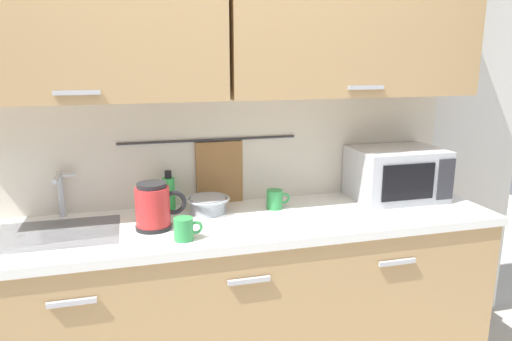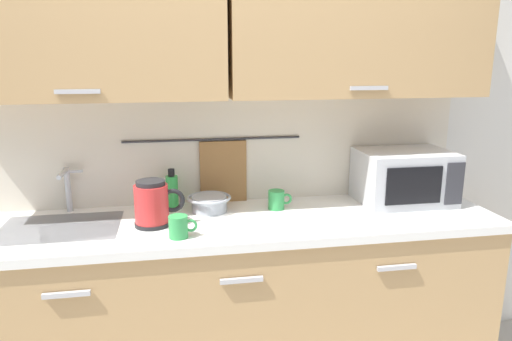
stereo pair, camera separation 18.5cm
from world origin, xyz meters
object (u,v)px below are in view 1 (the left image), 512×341
mug_by_kettle (275,199)px  mixing_bowl (208,204)px  microwave (396,174)px  mug_near_sink (184,229)px  dish_soap_bottle (169,192)px  electric_kettle (154,207)px

mug_by_kettle → mixing_bowl: bearing=175.9°
microwave → mug_near_sink: bearing=-165.3°
dish_soap_bottle → mixing_bowl: (0.18, -0.10, -0.04)m
electric_kettle → dish_soap_bottle: electric_kettle is taller
electric_kettle → dish_soap_bottle: 0.27m
mug_near_sink → mug_by_kettle: size_ratio=1.00×
mug_near_sink → electric_kettle: bearing=123.4°
mixing_bowl → mug_near_sink: bearing=-115.2°
electric_kettle → mixing_bowl: electric_kettle is taller
mug_near_sink → mixing_bowl: (0.15, 0.32, -0.00)m
mixing_bowl → mug_by_kettle: size_ratio=1.78×
mug_near_sink → mug_by_kettle: (0.49, 0.30, 0.00)m
electric_kettle → mug_near_sink: bearing=-56.6°
microwave → mixing_bowl: (-1.01, 0.02, -0.09)m
microwave → dish_soap_bottle: microwave is taller
mug_near_sink → mixing_bowl: 0.36m
mixing_bowl → mug_by_kettle: mug_by_kettle is taller
mug_near_sink → mixing_bowl: size_ratio=0.56×
microwave → mug_near_sink: 1.20m
electric_kettle → mug_by_kettle: bearing=12.5°
microwave → electric_kettle: bearing=-174.0°
microwave → mixing_bowl: microwave is taller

